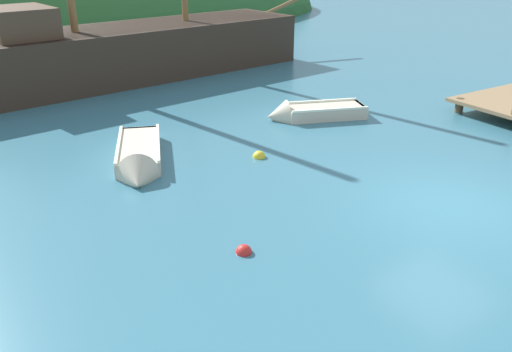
{
  "coord_description": "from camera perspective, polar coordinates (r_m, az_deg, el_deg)",
  "views": [
    {
      "loc": [
        -9.35,
        -6.64,
        5.49
      ],
      "look_at": [
        -3.09,
        3.33,
        0.21
      ],
      "focal_mm": 36.65,
      "sensor_mm": 36.0,
      "label": 1
    }
  ],
  "objects": [
    {
      "name": "buoy_red",
      "position": [
        10.22,
        -1.34,
        -8.34
      ],
      "size": [
        0.32,
        0.32,
        0.32
      ],
      "primitive_type": "sphere",
      "color": "red",
      "rests_on": "ground"
    },
    {
      "name": "rowboat_near_dock",
      "position": [
        14.39,
        -12.66,
        1.71
      ],
      "size": [
        2.43,
        3.9,
        1.09
      ],
      "rotation": [
        0.0,
        0.0,
        4.33
      ],
      "color": "beige",
      "rests_on": "ground"
    },
    {
      "name": "ground_plane",
      "position": [
        12.71,
        20.24,
        -3.02
      ],
      "size": [
        120.0,
        120.0,
        0.0
      ],
      "primitive_type": "plane",
      "color": "teal"
    },
    {
      "name": "shore_hill",
      "position": [
        42.86,
        -24.73,
        14.71
      ],
      "size": [
        51.07,
        21.93,
        11.3
      ],
      "primitive_type": "ellipsoid",
      "color": "#2D602D",
      "rests_on": "ground"
    },
    {
      "name": "buoy_yellow",
      "position": [
        14.59,
        0.34,
        2.07
      ],
      "size": [
        0.36,
        0.36,
        0.36
      ],
      "primitive_type": "sphere",
      "color": "yellow",
      "rests_on": "ground"
    },
    {
      "name": "sailing_ship",
      "position": [
        24.0,
        -13.66,
        12.36
      ],
      "size": [
        18.65,
        5.93,
        11.73
      ],
      "rotation": [
        0.0,
        0.0,
        0.13
      ],
      "color": "#38281E",
      "rests_on": "ground"
    },
    {
      "name": "rowboat_far",
      "position": [
        17.98,
        5.97,
        6.74
      ],
      "size": [
        3.53,
        2.2,
        1.08
      ],
      "rotation": [
        0.0,
        0.0,
        2.78
      ],
      "color": "beige",
      "rests_on": "ground"
    }
  ]
}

